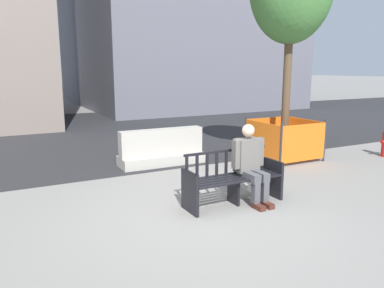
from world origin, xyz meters
The scene contains 6 objects.
ground_plane centered at (0.00, 0.00, 0.00)m, with size 200.00×200.00×0.00m, color gray.
street_asphalt centered at (0.00, 8.70, 0.00)m, with size 120.00×12.00×0.01m, color #28282B.
street_bench centered at (0.68, 0.28, 0.40)m, with size 1.69×0.54×0.88m.
seated_person centered at (0.98, 0.23, 0.69)m, with size 0.58×0.72×1.31m.
jersey_barrier_centre centered at (0.65, 3.25, 0.34)m, with size 2.01×0.70×0.84m.
construction_fence centered at (3.60, 2.38, 0.52)m, with size 1.41×1.41×1.04m.
Camera 1 is at (-2.68, -4.70, 2.21)m, focal length 35.00 mm.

